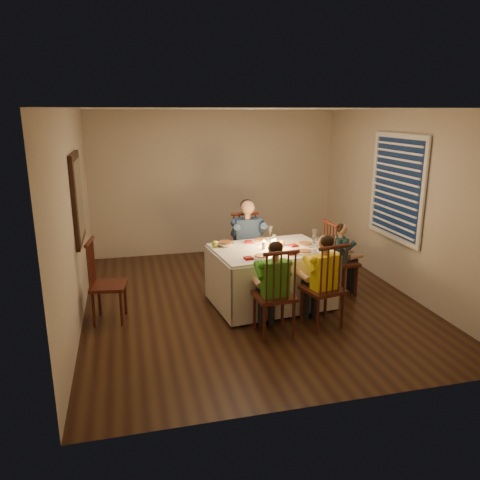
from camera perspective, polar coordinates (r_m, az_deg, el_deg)
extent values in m
plane|color=black|center=(6.64, 1.33, -7.36)|extent=(5.00, 5.00, 0.00)
cube|color=#BDB1A1|center=(6.07, -19.56, 2.43)|extent=(0.02, 5.00, 2.60)
cube|color=#BDB1A1|center=(7.17, 19.07, 4.37)|extent=(0.02, 5.00, 2.60)
cube|color=#BDB1A1|center=(8.65, -3.00, 6.97)|extent=(4.50, 0.02, 2.60)
plane|color=white|center=(6.12, 1.49, 15.68)|extent=(5.00, 5.00, 0.00)
cube|color=white|center=(6.28, 3.78, -1.19)|extent=(1.61, 1.24, 0.04)
cube|color=white|center=(6.87, 1.84, -3.01)|extent=(1.53, 0.20, 0.74)
cube|color=white|center=(5.94, 5.89, -6.11)|extent=(1.53, 0.20, 0.74)
cube|color=white|center=(6.73, 9.61, -3.62)|extent=(0.15, 1.10, 0.74)
cube|color=white|center=(6.14, -2.76, -5.31)|extent=(0.15, 1.10, 0.74)
cylinder|color=white|center=(6.58, 2.53, -0.11)|extent=(0.29, 0.29, 0.02)
cylinder|color=white|center=(5.86, 2.67, -2.08)|extent=(0.29, 0.29, 0.02)
cylinder|color=white|center=(6.11, 7.81, -1.48)|extent=(0.29, 0.29, 0.02)
cylinder|color=white|center=(6.46, 7.94, -0.55)|extent=(0.29, 0.29, 0.02)
cylinder|color=silver|center=(6.22, 2.94, -0.67)|extent=(0.06, 0.06, 0.10)
cylinder|color=silver|center=(6.28, 4.28, -0.52)|extent=(0.06, 0.06, 0.10)
sphere|color=yellow|center=(6.31, -3.04, -0.47)|extent=(0.09, 0.09, 0.09)
sphere|color=orange|center=(6.38, 5.13, -0.37)|extent=(0.08, 0.08, 0.08)
imported|color=white|center=(6.34, -1.77, -0.53)|extent=(0.28, 0.28, 0.06)
cube|color=black|center=(6.32, -19.22, 4.80)|extent=(0.05, 0.95, 1.15)
cube|color=white|center=(6.32, -18.97, 4.82)|extent=(0.01, 0.78, 0.98)
cube|color=#0C1A33|center=(7.21, 18.65, 6.08)|extent=(0.01, 1.20, 1.40)
cube|color=white|center=(7.20, 18.55, 6.08)|extent=(0.03, 1.34, 1.54)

